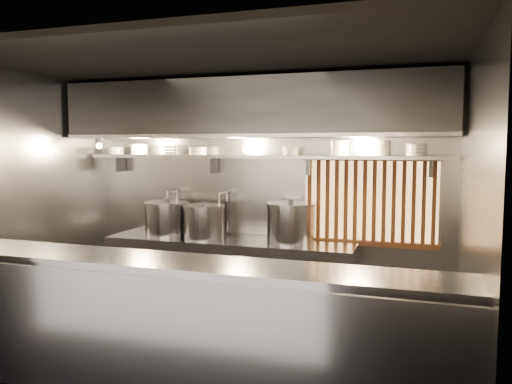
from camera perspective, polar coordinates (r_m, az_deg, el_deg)
The scene contains 25 objects.
floor at distance 5.12m, azimuth -4.51°, elevation -17.80°, with size 4.50×4.50×0.00m, color black.
ceiling at distance 4.78m, azimuth -4.76°, elevation 14.80°, with size 4.50×4.50×0.00m, color black.
wall_back at distance 6.16m, azimuth 0.77°, elevation -0.39°, with size 4.50×4.50×0.00m, color gray.
wall_left at distance 5.99m, azimuth -24.91°, elevation -1.04°, with size 3.00×3.00×0.00m, color gray.
wall_right at distance 4.41m, azimuth 23.48°, elevation -3.07°, with size 3.00×3.00×0.00m, color gray.
serving_counter at distance 4.11m, azimuth -9.90°, elevation -15.33°, with size 4.50×0.56×1.13m.
cooking_bench at distance 6.08m, azimuth -3.04°, elevation -9.58°, with size 3.00×0.70×0.90m, color #9D9DA3.
bowl_shelf at distance 5.96m, azimuth 0.25°, elevation 4.05°, with size 4.40×0.34×0.04m, color #9D9DA3.
exhaust_hood at distance 5.76m, azimuth -0.43°, elevation 9.43°, with size 4.40×0.81×0.65m.
wood_screen at distance 5.86m, azimuth 12.86°, elevation -1.00°, with size 1.56×0.09×1.04m.
faucet_left at distance 6.48m, azimuth -9.35°, elevation -1.00°, with size 0.04×0.30×0.50m.
faucet_right at distance 6.19m, azimuth -3.59°, elevation -1.23°, with size 0.04×0.30×0.50m.
heat_lamp at distance 6.39m, azimuth -17.59°, elevation 5.57°, with size 0.25×0.35×0.20m.
pendant_bulb at distance 5.87m, azimuth -1.04°, elevation 4.83°, with size 0.09×0.09×0.19m.
stock_pot_left at distance 6.02m, azimuth -5.98°, elevation -3.37°, with size 0.66×0.66×0.45m.
stock_pot_mid at distance 6.33m, azimuth -10.18°, elevation -2.96°, with size 0.73×0.73×0.46m.
stock_pot_right at distance 5.75m, azimuth 4.01°, elevation -3.49°, with size 0.75×0.75×0.50m.
bowl_stack_0 at distance 6.82m, azimuth -15.75°, elevation 4.57°, with size 0.22×0.22×0.09m.
bowl_stack_1 at distance 6.63m, azimuth -13.18°, elevation 4.78°, with size 0.24×0.24×0.13m.
bowl_stack_2 at distance 6.42m, azimuth -9.94°, elevation 4.83°, with size 0.21×0.21×0.13m.
bowl_stack_3 at distance 6.24m, azimuth -6.66°, elevation 4.69°, with size 0.23×0.23×0.09m.
bowl_stack_4 at distance 5.84m, azimuth 4.00°, elevation 4.67°, with size 0.20×0.20×0.09m.
bowl_stack_5 at distance 5.73m, azimuth 9.47°, elevation 4.98°, with size 0.23×0.23×0.17m.
bowl_stack_6 at distance 5.68m, azimuth 14.03°, elevation 4.90°, with size 0.21×0.21×0.17m.
bowl_stack_7 at distance 5.67m, azimuth 17.82°, elevation 4.61°, with size 0.22×0.22×0.13m.
Camera 1 is at (1.82, -4.35, 2.01)m, focal length 35.00 mm.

